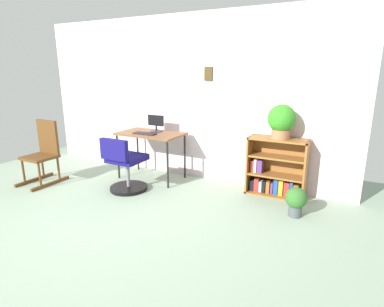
{
  "coord_description": "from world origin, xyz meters",
  "views": [
    {
      "loc": [
        2.45,
        -2.1,
        1.65
      ],
      "look_at": [
        0.69,
        1.22,
        0.64
      ],
      "focal_mm": 29.44,
      "sensor_mm": 36.0,
      "label": 1
    }
  ],
  "objects": [
    {
      "name": "ground_plane",
      "position": [
        0.0,
        0.0,
        0.0
      ],
      "size": [
        6.24,
        6.24,
        0.0
      ],
      "primitive_type": "plane",
      "color": "#8CA38C"
    },
    {
      "name": "bookshelf_low",
      "position": [
        1.56,
        1.95,
        0.34
      ],
      "size": [
        0.76,
        0.3,
        0.78
      ],
      "color": "brown",
      "rests_on": "ground_plane"
    },
    {
      "name": "office_chair",
      "position": [
        -0.29,
        1.1,
        0.34
      ],
      "size": [
        0.52,
        0.55,
        0.78
      ],
      "color": "black",
      "rests_on": "ground_plane"
    },
    {
      "name": "potted_plant_floor",
      "position": [
        1.94,
        1.4,
        0.2
      ],
      "size": [
        0.24,
        0.24,
        0.35
      ],
      "color": "#474C51",
      "rests_on": "ground_plane"
    },
    {
      "name": "potted_plant_on_shelf",
      "position": [
        1.6,
        1.9,
        1.02
      ],
      "size": [
        0.35,
        0.35,
        0.44
      ],
      "color": "#9E6642",
      "rests_on": "bookshelf_low"
    },
    {
      "name": "wall_back",
      "position": [
        0.0,
        2.15,
        1.21
      ],
      "size": [
        5.2,
        0.12,
        2.43
      ],
      "color": "silver",
      "rests_on": "ground_plane"
    },
    {
      "name": "keyboard",
      "position": [
        -0.3,
        1.59,
        0.73
      ],
      "size": [
        0.35,
        0.14,
        0.02
      ],
      "primitive_type": "cube",
      "color": "black",
      "rests_on": "desk"
    },
    {
      "name": "rocking_chair",
      "position": [
        -1.6,
        0.83,
        0.46
      ],
      "size": [
        0.42,
        0.64,
        0.92
      ],
      "color": "#583517",
      "rests_on": "ground_plane"
    },
    {
      "name": "monitor",
      "position": [
        -0.26,
        1.82,
        0.84
      ],
      "size": [
        0.27,
        0.19,
        0.26
      ],
      "color": "#262628",
      "rests_on": "desk"
    },
    {
      "name": "desk",
      "position": [
        -0.28,
        1.71,
        0.66
      ],
      "size": [
        0.98,
        0.57,
        0.72
      ],
      "color": "brown",
      "rests_on": "ground_plane"
    }
  ]
}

